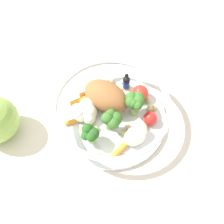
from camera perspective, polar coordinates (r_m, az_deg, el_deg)
name	(u,v)px	position (r m, az deg, el deg)	size (l,w,h in m)	color
ground_plane	(113,124)	(0.57, 0.26, -2.23)	(2.40, 2.40, 0.00)	silver
food_container	(112,111)	(0.55, -0.01, 0.14)	(0.21, 0.21, 0.06)	white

